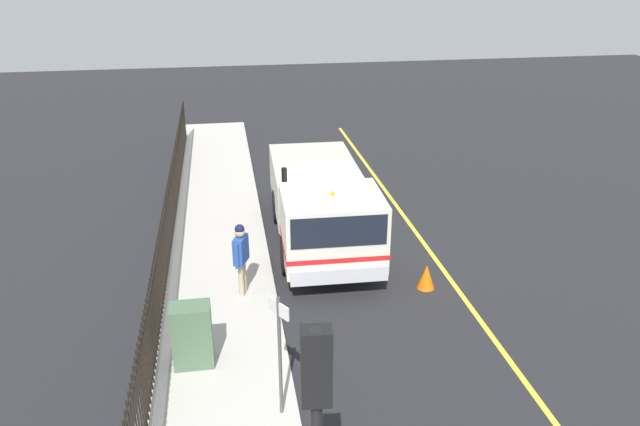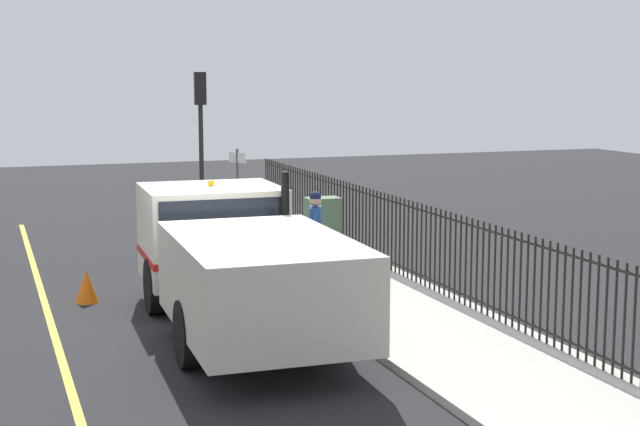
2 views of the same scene
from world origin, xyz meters
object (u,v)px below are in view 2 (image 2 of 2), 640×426
object	(u,v)px
work_truck	(234,255)
traffic_cone	(87,286)
traffic_light_near	(201,117)
worker_standing	(315,226)
street_sign	(238,186)
utility_cabinet	(323,226)

from	to	relation	value
work_truck	traffic_cone	xyz separation A→B (m)	(-2.05, 2.66, -0.92)
traffic_light_near	traffic_cone	bearing A→B (deg)	67.48
worker_standing	traffic_cone	size ratio (longest dim) A/B	2.89
work_truck	worker_standing	bearing A→B (deg)	48.82
traffic_light_near	street_sign	world-z (taller)	traffic_light_near
utility_cabinet	traffic_cone	size ratio (longest dim) A/B	2.12
work_truck	utility_cabinet	bearing A→B (deg)	57.55
utility_cabinet	traffic_light_near	bearing A→B (deg)	107.06
utility_cabinet	work_truck	bearing A→B (deg)	-124.18
traffic_cone	street_sign	bearing A→B (deg)	44.55
utility_cabinet	traffic_cone	distance (m)	5.78
worker_standing	utility_cabinet	world-z (taller)	worker_standing
traffic_light_near	street_sign	xyz separation A→B (m)	(0.05, -3.45, -1.43)
utility_cabinet	worker_standing	bearing A→B (deg)	-113.21
traffic_light_near	traffic_cone	distance (m)	8.58
worker_standing	traffic_cone	world-z (taller)	worker_standing
traffic_light_near	traffic_cone	world-z (taller)	traffic_light_near
utility_cabinet	street_sign	size ratio (longest dim) A/B	0.56
worker_standing	traffic_light_near	bearing A→B (deg)	-154.76
worker_standing	utility_cabinet	size ratio (longest dim) A/B	1.36
work_truck	traffic_light_near	bearing A→B (deg)	81.75
street_sign	traffic_cone	bearing A→B (deg)	-135.45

